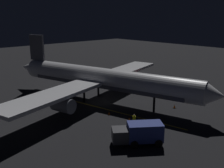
% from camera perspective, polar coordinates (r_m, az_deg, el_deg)
% --- Properties ---
extents(ground_plane, '(180.00, 180.00, 0.20)m').
position_cam_1_polar(ground_plane, '(45.25, -1.73, -3.94)').
color(ground_plane, black).
extents(apron_guide_stripe, '(5.03, 24.50, 0.01)m').
position_cam_1_polar(apron_guide_stripe, '(41.04, -0.32, -5.78)').
color(apron_guide_stripe, gold).
rests_on(apron_guide_stripe, ground_plane).
extents(airliner, '(38.73, 39.21, 10.79)m').
position_cam_1_polar(airliner, '(44.49, -2.47, 1.07)').
color(airliner, white).
rests_on(airliner, ground_plane).
extents(baggage_truck, '(5.82, 5.12, 2.52)m').
position_cam_1_polar(baggage_truck, '(30.61, 6.09, -10.69)').
color(baggage_truck, navy).
rests_on(baggage_truck, ground_plane).
extents(catering_truck, '(3.57, 6.09, 2.50)m').
position_cam_1_polar(catering_truck, '(53.12, 5.61, 0.37)').
color(catering_truck, maroon).
rests_on(catering_truck, ground_plane).
extents(ground_crew_worker, '(0.40, 0.40, 1.74)m').
position_cam_1_polar(ground_crew_worker, '(35.15, 4.84, -7.90)').
color(ground_crew_worker, black).
rests_on(ground_crew_worker, ground_plane).
extents(traffic_cone_near_left, '(0.50, 0.50, 0.55)m').
position_cam_1_polar(traffic_cone_near_left, '(37.04, 3.79, -7.73)').
color(traffic_cone_near_left, '#EA590F').
rests_on(traffic_cone_near_left, ground_plane).
extents(traffic_cone_near_right, '(0.50, 0.50, 0.55)m').
position_cam_1_polar(traffic_cone_near_right, '(43.12, 13.48, -4.82)').
color(traffic_cone_near_right, '#EA590F').
rests_on(traffic_cone_near_right, ground_plane).
extents(traffic_cone_under_wing, '(0.50, 0.50, 0.55)m').
position_cam_1_polar(traffic_cone_under_wing, '(39.20, -0.65, -6.40)').
color(traffic_cone_under_wing, '#EA590F').
rests_on(traffic_cone_under_wing, ground_plane).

